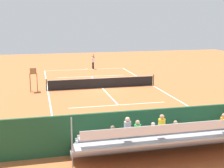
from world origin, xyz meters
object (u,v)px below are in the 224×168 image
(courtside_bench, at_px, (181,128))
(tennis_player, at_px, (93,61))
(tennis_racket, at_px, (87,68))
(bleacher_stand, at_px, (170,138))
(equipment_bag, at_px, (151,139))
(tennis_ball_far, at_px, (96,74))
(tennis_ball_near, at_px, (109,71))
(tennis_net, at_px, (102,83))
(umpire_chair, at_px, (33,77))

(courtside_bench, height_order, tennis_player, tennis_player)
(tennis_player, distance_m, tennis_racket, 1.32)
(bleacher_stand, height_order, courtside_bench, bleacher_stand)
(tennis_player, bearing_deg, equipment_bag, 87.08)
(tennis_racket, xyz_separation_m, tennis_ball_far, (-0.47, 4.12, 0.02))
(bleacher_stand, relative_size, tennis_ball_far, 137.27)
(tennis_ball_near, bearing_deg, bleacher_stand, 83.88)
(tennis_player, bearing_deg, tennis_net, 84.25)
(bleacher_stand, xyz_separation_m, tennis_player, (-1.07, -26.64, 0.04))
(equipment_bag, distance_m, tennis_racket, 25.03)
(tennis_net, height_order, tennis_ball_near, tennis_net)
(bleacher_stand, xyz_separation_m, umpire_chair, (6.27, -15.36, 0.34))
(tennis_net, distance_m, umpire_chair, 6.25)
(equipment_bag, relative_size, tennis_player, 0.47)
(tennis_player, relative_size, tennis_ball_far, 29.18)
(umpire_chair, distance_m, tennis_ball_far, 10.36)
(equipment_bag, height_order, tennis_racket, equipment_bag)
(courtside_bench, distance_m, tennis_player, 24.56)
(bleacher_stand, height_order, tennis_racket, bleacher_stand)
(equipment_bag, bearing_deg, tennis_ball_far, -92.57)
(tennis_net, distance_m, courtside_bench, 13.37)
(umpire_chair, relative_size, tennis_ball_far, 32.42)
(bleacher_stand, relative_size, umpire_chair, 4.23)
(bleacher_stand, bearing_deg, courtside_bench, -127.03)
(tennis_player, height_order, tennis_ball_far, tennis_player)
(bleacher_stand, xyz_separation_m, tennis_ball_far, (-0.75, -22.88, -0.94))
(tennis_net, relative_size, equipment_bag, 11.44)
(courtside_bench, xyz_separation_m, tennis_player, (0.52, -24.55, 0.46))
(tennis_ball_far, bearing_deg, tennis_net, 83.79)
(courtside_bench, relative_size, tennis_racket, 3.17)
(tennis_net, xyz_separation_m, tennis_ball_near, (-2.69, -9.05, -0.47))
(bleacher_stand, relative_size, courtside_bench, 5.03)
(bleacher_stand, height_order, equipment_bag, bleacher_stand)
(tennis_player, xyz_separation_m, tennis_ball_far, (0.32, 3.76, -0.98))
(courtside_bench, bearing_deg, tennis_racket, -87.01)
(bleacher_stand, xyz_separation_m, courtside_bench, (-1.58, -2.10, -0.42))
(equipment_bag, distance_m, tennis_ball_far, 20.93)
(bleacher_stand, height_order, tennis_player, bleacher_stand)
(umpire_chair, height_order, equipment_bag, umpire_chair)
(bleacher_stand, bearing_deg, tennis_net, -89.74)
(tennis_player, bearing_deg, courtside_bench, 91.20)
(bleacher_stand, height_order, tennis_ball_far, bleacher_stand)
(umpire_chair, height_order, tennis_player, umpire_chair)
(tennis_net, bearing_deg, bleacher_stand, 90.26)
(tennis_net, xyz_separation_m, equipment_bag, (0.12, 13.40, -0.32))
(tennis_net, relative_size, tennis_player, 5.35)
(bleacher_stand, bearing_deg, tennis_ball_near, -96.12)
(tennis_player, bearing_deg, bleacher_stand, 87.71)
(umpire_chair, xyz_separation_m, tennis_ball_near, (-8.89, -9.06, -1.28))
(umpire_chair, distance_m, equipment_bag, 14.75)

